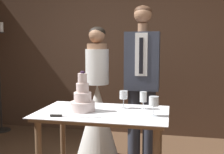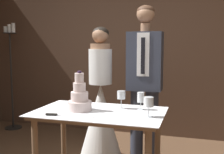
{
  "view_description": "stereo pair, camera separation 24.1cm",
  "coord_description": "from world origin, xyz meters",
  "px_view_note": "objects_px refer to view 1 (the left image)",
  "views": [
    {
      "loc": [
        0.73,
        -2.2,
        1.41
      ],
      "look_at": [
        0.12,
        0.62,
        1.08
      ],
      "focal_mm": 45.0,
      "sensor_mm": 36.0,
      "label": 1
    },
    {
      "loc": [
        0.96,
        -2.14,
        1.41
      ],
      "look_at": [
        0.12,
        0.62,
        1.08
      ],
      "focal_mm": 45.0,
      "sensor_mm": 36.0,
      "label": 2
    }
  ],
  "objects_px": {
    "bride": "(97,112)",
    "cake_table": "(103,124)",
    "tiered_cake": "(83,99)",
    "cake_knife": "(66,116)",
    "wine_glass_near": "(143,97)",
    "wine_glass_middle": "(124,96)",
    "wine_glass_far": "(154,102)",
    "groom": "(142,78)",
    "candle_stand": "(0,77)"
  },
  "relations": [
    {
      "from": "wine_glass_middle",
      "to": "wine_glass_far",
      "type": "distance_m",
      "value": 0.38
    },
    {
      "from": "groom",
      "to": "candle_stand",
      "type": "xyz_separation_m",
      "value": [
        -2.38,
        0.78,
        -0.13
      ]
    },
    {
      "from": "cake_table",
      "to": "wine_glass_far",
      "type": "xyz_separation_m",
      "value": [
        0.46,
        -0.07,
        0.24
      ]
    },
    {
      "from": "wine_glass_middle",
      "to": "candle_stand",
      "type": "relative_size",
      "value": 0.1
    },
    {
      "from": "cake_table",
      "to": "wine_glass_near",
      "type": "xyz_separation_m",
      "value": [
        0.35,
        0.18,
        0.23
      ]
    },
    {
      "from": "bride",
      "to": "candle_stand",
      "type": "relative_size",
      "value": 0.92
    },
    {
      "from": "tiered_cake",
      "to": "cake_knife",
      "type": "height_order",
      "value": "tiered_cake"
    },
    {
      "from": "wine_glass_middle",
      "to": "cake_knife",
      "type": "bearing_deg",
      "value": -134.55
    },
    {
      "from": "candle_stand",
      "to": "wine_glass_middle",
      "type": "bearing_deg",
      "value": -32.22
    },
    {
      "from": "cake_table",
      "to": "tiered_cake",
      "type": "height_order",
      "value": "tiered_cake"
    },
    {
      "from": "tiered_cake",
      "to": "cake_knife",
      "type": "relative_size",
      "value": 0.84
    },
    {
      "from": "bride",
      "to": "cake_table",
      "type": "bearing_deg",
      "value": -71.83
    },
    {
      "from": "groom",
      "to": "candle_stand",
      "type": "height_order",
      "value": "groom"
    },
    {
      "from": "wine_glass_far",
      "to": "wine_glass_near",
      "type": "bearing_deg",
      "value": 114.64
    },
    {
      "from": "bride",
      "to": "wine_glass_near",
      "type": "bearing_deg",
      "value": -46.05
    },
    {
      "from": "tiered_cake",
      "to": "candle_stand",
      "type": "relative_size",
      "value": 0.21
    },
    {
      "from": "candle_stand",
      "to": "cake_knife",
      "type": "bearing_deg",
      "value": -44.96
    },
    {
      "from": "candle_stand",
      "to": "groom",
      "type": "bearing_deg",
      "value": -18.18
    },
    {
      "from": "bride",
      "to": "groom",
      "type": "relative_size",
      "value": 0.88
    },
    {
      "from": "cake_knife",
      "to": "groom",
      "type": "xyz_separation_m",
      "value": [
        0.52,
        1.08,
        0.21
      ]
    },
    {
      "from": "wine_glass_near",
      "to": "groom",
      "type": "bearing_deg",
      "value": 97.09
    },
    {
      "from": "cake_knife",
      "to": "candle_stand",
      "type": "bearing_deg",
      "value": 127.09
    },
    {
      "from": "tiered_cake",
      "to": "wine_glass_far",
      "type": "relative_size",
      "value": 2.17
    },
    {
      "from": "cake_knife",
      "to": "groom",
      "type": "distance_m",
      "value": 1.21
    },
    {
      "from": "wine_glass_far",
      "to": "groom",
      "type": "bearing_deg",
      "value": 102.27
    },
    {
      "from": "groom",
      "to": "candle_stand",
      "type": "bearing_deg",
      "value": 161.82
    },
    {
      "from": "wine_glass_near",
      "to": "cake_table",
      "type": "bearing_deg",
      "value": -152.79
    },
    {
      "from": "tiered_cake",
      "to": "cake_knife",
      "type": "bearing_deg",
      "value": -106.91
    },
    {
      "from": "wine_glass_near",
      "to": "bride",
      "type": "relative_size",
      "value": 0.1
    },
    {
      "from": "wine_glass_far",
      "to": "bride",
      "type": "bearing_deg",
      "value": 129.47
    },
    {
      "from": "cake_knife",
      "to": "groom",
      "type": "bearing_deg",
      "value": 56.15
    },
    {
      "from": "cake_table",
      "to": "wine_glass_middle",
      "type": "bearing_deg",
      "value": 45.93
    },
    {
      "from": "cake_knife",
      "to": "candle_stand",
      "type": "xyz_separation_m",
      "value": [
        -1.86,
        1.86,
        0.08
      ]
    },
    {
      "from": "cake_knife",
      "to": "wine_glass_far",
      "type": "height_order",
      "value": "wine_glass_far"
    },
    {
      "from": "cake_knife",
      "to": "wine_glass_near",
      "type": "bearing_deg",
      "value": 27.8
    },
    {
      "from": "wine_glass_near",
      "to": "wine_glass_far",
      "type": "distance_m",
      "value": 0.27
    },
    {
      "from": "tiered_cake",
      "to": "wine_glass_middle",
      "type": "xyz_separation_m",
      "value": [
        0.35,
        0.19,
        0.01
      ]
    },
    {
      "from": "cake_knife",
      "to": "wine_glass_middle",
      "type": "distance_m",
      "value": 0.6
    },
    {
      "from": "wine_glass_middle",
      "to": "candle_stand",
      "type": "height_order",
      "value": "candle_stand"
    },
    {
      "from": "groom",
      "to": "tiered_cake",
      "type": "bearing_deg",
      "value": -118.22
    },
    {
      "from": "cake_knife",
      "to": "wine_glass_far",
      "type": "relative_size",
      "value": 2.58
    },
    {
      "from": "wine_glass_far",
      "to": "bride",
      "type": "xyz_separation_m",
      "value": [
        -0.73,
        0.89,
        -0.34
      ]
    },
    {
      "from": "tiered_cake",
      "to": "groom",
      "type": "xyz_separation_m",
      "value": [
        0.45,
        0.84,
        0.11
      ]
    },
    {
      "from": "wine_glass_near",
      "to": "wine_glass_middle",
      "type": "height_order",
      "value": "wine_glass_middle"
    },
    {
      "from": "groom",
      "to": "candle_stand",
      "type": "distance_m",
      "value": 2.51
    },
    {
      "from": "cake_knife",
      "to": "groom",
      "type": "height_order",
      "value": "groom"
    },
    {
      "from": "tiered_cake",
      "to": "wine_glass_far",
      "type": "distance_m",
      "value": 0.65
    },
    {
      "from": "cake_knife",
      "to": "tiered_cake",
      "type": "bearing_deg",
      "value": 65.14
    },
    {
      "from": "bride",
      "to": "candle_stand",
      "type": "xyz_separation_m",
      "value": [
        -1.84,
        0.78,
        0.31
      ]
    },
    {
      "from": "wine_glass_near",
      "to": "candle_stand",
      "type": "distance_m",
      "value": 2.84
    }
  ]
}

